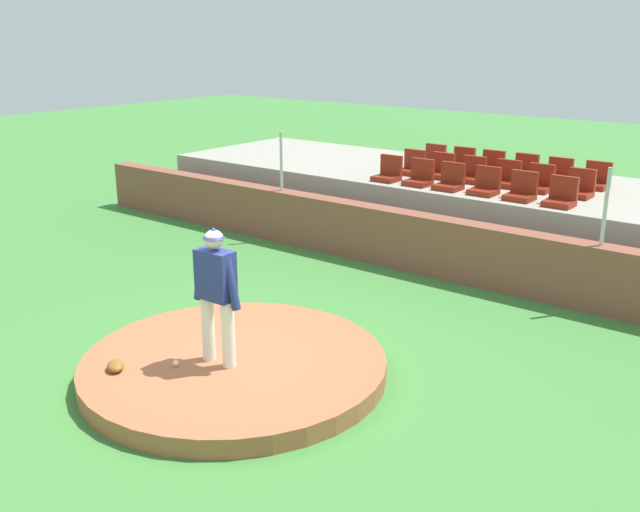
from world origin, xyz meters
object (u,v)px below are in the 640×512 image
(stadium_chair_8, at_px, (472,174))
(stadium_chair_4, at_px, (521,191))
(fielding_glove, at_px, (115,366))
(stadium_chair_10, at_px, (539,183))
(stadium_chair_2, at_px, (450,181))
(stadium_chair_14, at_px, (491,167))
(stadium_chair_11, at_px, (579,188))
(stadium_chair_3, at_px, (485,186))
(stadium_chair_7, at_px, (441,170))
(stadium_chair_9, at_px, (506,178))
(stadium_chair_17, at_px, (596,180))
(stadium_chair_6, at_px, (412,167))
(stadium_chair_1, at_px, (420,177))
(stadium_chair_15, at_px, (524,171))
(baseball, at_px, (176,363))
(stadium_chair_5, at_px, (561,197))
(stadium_chair_16, at_px, (558,176))
(pitcher, at_px, (216,286))
(stadium_chair_13, at_px, (462,164))
(stadium_chair_0, at_px, (388,173))

(stadium_chair_8, bearing_deg, stadium_chair_4, 147.33)
(fielding_glove, height_order, stadium_chair_10, stadium_chair_10)
(stadium_chair_2, height_order, stadium_chair_14, same)
(stadium_chair_4, bearing_deg, stadium_chair_11, -130.12)
(stadium_chair_3, relative_size, stadium_chair_7, 1.00)
(stadium_chair_3, height_order, stadium_chair_9, same)
(stadium_chair_4, xyz_separation_m, stadium_chair_14, (-1.43, 1.81, 0.00))
(stadium_chair_17, bearing_deg, stadium_chair_6, 14.82)
(stadium_chair_1, bearing_deg, stadium_chair_11, -162.86)
(stadium_chair_10, relative_size, stadium_chair_15, 1.00)
(baseball, distance_m, stadium_chair_6, 7.93)
(stadium_chair_6, height_order, stadium_chair_15, same)
(baseball, relative_size, stadium_chair_5, 0.15)
(stadium_chair_11, distance_m, stadium_chair_17, 0.94)
(fielding_glove, xyz_separation_m, stadium_chair_5, (2.65, 7.33, 1.15))
(stadium_chair_2, bearing_deg, stadium_chair_4, 179.91)
(stadium_chair_16, bearing_deg, stadium_chair_17, -178.39)
(stadium_chair_3, bearing_deg, stadium_chair_15, -89.88)
(stadium_chair_3, height_order, stadium_chair_11, same)
(stadium_chair_1, relative_size, stadium_chair_5, 1.00)
(stadium_chair_2, relative_size, stadium_chair_3, 1.00)
(stadium_chair_1, xyz_separation_m, stadium_chair_3, (1.37, 0.02, 0.00))
(stadium_chair_7, distance_m, stadium_chair_17, 2.98)
(pitcher, relative_size, stadium_chair_11, 3.46)
(stadium_chair_2, relative_size, stadium_chair_14, 1.00)
(stadium_chair_5, xyz_separation_m, stadium_chair_6, (-3.50, 0.91, 0.00))
(stadium_chair_3, xyz_separation_m, stadium_chair_16, (0.71, 1.76, 0.00))
(stadium_chair_14, bearing_deg, stadium_chair_9, 129.44)
(baseball, height_order, stadium_chair_9, stadium_chair_9)
(stadium_chair_5, relative_size, stadium_chair_7, 1.00)
(stadium_chair_2, bearing_deg, stadium_chair_10, -147.81)
(stadium_chair_11, relative_size, stadium_chair_15, 1.00)
(fielding_glove, bearing_deg, stadium_chair_17, 107.41)
(stadium_chair_8, bearing_deg, stadium_chair_13, -52.84)
(stadium_chair_3, xyz_separation_m, stadium_chair_10, (0.68, 0.85, 0.00))
(stadium_chair_8, bearing_deg, stadium_chair_7, 0.30)
(pitcher, height_order, stadium_chair_4, pitcher)
(stadium_chair_0, relative_size, stadium_chair_9, 1.00)
(stadium_chair_0, height_order, stadium_chair_5, same)
(stadium_chair_2, xyz_separation_m, stadium_chair_16, (1.42, 1.78, 0.00))
(stadium_chair_3, height_order, stadium_chair_10, same)
(stadium_chair_5, distance_m, stadium_chair_17, 1.84)
(stadium_chair_0, xyz_separation_m, stadium_chair_13, (0.69, 1.83, 0.00))
(stadium_chair_3, distance_m, stadium_chair_7, 1.65)
(stadium_chair_3, xyz_separation_m, stadium_chair_5, (1.43, -0.06, 0.00))
(stadium_chair_16, bearing_deg, stadium_chair_2, 51.54)
(stadium_chair_9, bearing_deg, stadium_chair_16, -129.12)
(stadium_chair_6, relative_size, stadium_chair_8, 1.00)
(stadium_chair_14, height_order, stadium_chair_15, same)
(stadium_chair_3, bearing_deg, stadium_chair_2, 1.76)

